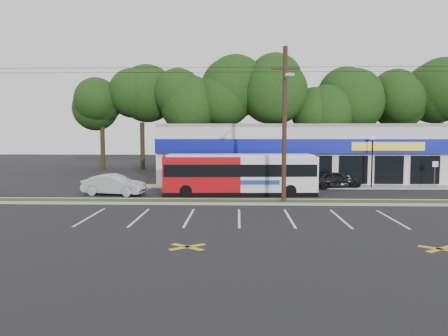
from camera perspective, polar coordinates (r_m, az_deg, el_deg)
name	(u,v)px	position (r m, az deg, el deg)	size (l,w,h in m)	color
ground	(237,205)	(27.52, 1.76, -4.89)	(120.00, 120.00, 0.00)	black
grass_strip	(237,202)	(28.50, 1.76, -4.44)	(40.00, 1.60, 0.12)	#2B3D19
curb_south	(237,204)	(27.66, 1.76, -4.70)	(40.00, 0.25, 0.14)	#9E9E93
curb_north	(237,200)	(29.34, 1.76, -4.15)	(40.00, 0.25, 0.14)	#9E9E93
sidewalk	(298,187)	(36.76, 9.60, -2.43)	(32.00, 2.20, 0.10)	#9E9E93
strip_mall	(294,152)	(43.44, 9.07, 2.12)	(25.00, 12.55, 5.30)	silver
utility_pole	(282,119)	(28.21, 7.59, 6.34)	(50.00, 2.77, 10.00)	black
lamp_post	(372,156)	(37.62, 18.79, 1.55)	(0.30, 0.30, 4.25)	black
sign_post	(435,170)	(39.24, 25.84, -0.18)	(0.45, 0.10, 2.23)	#59595E
tree_line	(271,100)	(53.41, 6.15, 8.83)	(46.76, 6.76, 11.83)	black
metrobus	(240,174)	(31.78, 2.09, -0.73)	(11.17, 2.87, 2.98)	#AF0D10
car_dark	(334,180)	(36.70, 14.22, -1.48)	(1.68, 4.19, 1.43)	black
car_silver	(114,185)	(32.82, -14.16, -2.13)	(1.60, 4.58, 1.51)	#B6B9BF
pedestrian_a	(277,181)	(33.59, 6.91, -1.65)	(0.64, 0.42, 1.76)	silver
pedestrian_b	(310,179)	(36.32, 11.15, -1.41)	(0.74, 0.58, 1.53)	beige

